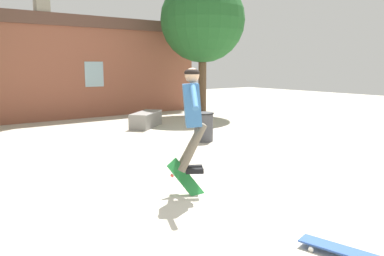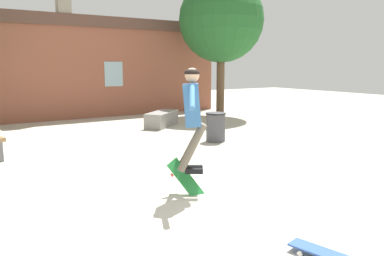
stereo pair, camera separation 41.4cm
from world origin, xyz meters
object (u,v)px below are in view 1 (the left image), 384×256
object	(u,v)px
tree_right	(203,20)
skater	(192,110)
skateboard_flipping	(190,184)
trash_bin	(204,126)
skateboard_resting	(339,249)
skate_ledge	(146,119)

from	to	relation	value
tree_right	skater	world-z (taller)	tree_right
skateboard_flipping	trash_bin	bearing A→B (deg)	91.34
skateboard_flipping	skateboard_resting	world-z (taller)	skateboard_flipping
skate_ledge	skateboard_resting	world-z (taller)	skate_ledge
skate_ledge	skateboard_resting	bearing A→B (deg)	-146.22
skateboard_resting	skater	bearing A→B (deg)	-11.67
skate_ledge	skateboard_resting	size ratio (longest dim) A/B	1.86
trash_bin	skate_ledge	bearing A→B (deg)	91.35
skate_ledge	skateboard_flipping	distance (m)	6.33
skate_ledge	skater	xyz separation A→B (m)	(-2.53, -5.79, 1.02)
skater	skateboard_resting	xyz separation A→B (m)	(0.09, -2.35, -1.19)
tree_right	trash_bin	xyz separation A→B (m)	(-2.95, -3.79, -3.13)
trash_bin	skater	size ratio (longest dim) A/B	0.48
skateboard_flipping	skateboard_resting	distance (m)	2.37
trash_bin	skateboard_flipping	world-z (taller)	trash_bin
skate_ledge	skateboard_resting	distance (m)	8.50
skateboard_resting	skate_ledge	bearing A→B (deg)	-30.59
skater	skateboard_resting	bearing A→B (deg)	-55.50
tree_right	skate_ledge	size ratio (longest dim) A/B	3.39
skateboard_flipping	skateboard_resting	xyz separation A→B (m)	(0.13, -2.37, -0.08)
skater	skateboard_flipping	world-z (taller)	skater
tree_right	trash_bin	distance (m)	5.73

